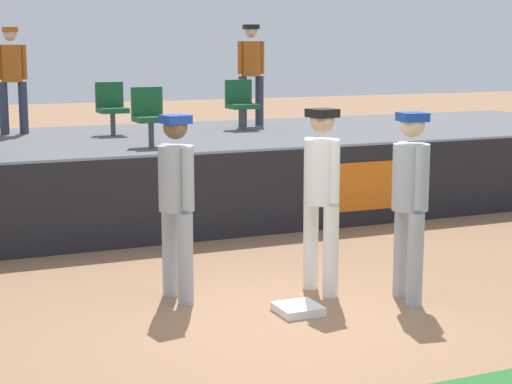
{
  "coord_description": "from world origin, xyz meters",
  "views": [
    {
      "loc": [
        -3.23,
        -6.78,
        2.5
      ],
      "look_at": [
        0.19,
        1.14,
        1.0
      ],
      "focal_mm": 59.76,
      "sensor_mm": 36.0,
      "label": 1
    }
  ],
  "objects": [
    {
      "name": "spectator_hooded",
      "position": [
        2.74,
        7.29,
        2.09
      ],
      "size": [
        0.5,
        0.36,
        1.78
      ],
      "rotation": [
        0.0,
        0.0,
        3.07
      ],
      "color": "#33384C",
      "rests_on": "bleacher_platform"
    },
    {
      "name": "seat_back_right",
      "position": [
        2.28,
        6.65,
        1.54
      ],
      "size": [
        0.48,
        0.44,
        0.84
      ],
      "color": "#4C4C51",
      "rests_on": "bleacher_platform"
    },
    {
      "name": "bleacher_platform",
      "position": [
        0.0,
        5.98,
        0.53
      ],
      "size": [
        18.0,
        4.8,
        1.06
      ],
      "primitive_type": "cube",
      "color": "#59595E",
      "rests_on": "ground_plane"
    },
    {
      "name": "seat_front_center",
      "position": [
        0.14,
        4.85,
        1.53
      ],
      "size": [
        0.45,
        0.44,
        0.84
      ],
      "color": "#4C4C51",
      "rests_on": "bleacher_platform"
    },
    {
      "name": "player_coach_visitor",
      "position": [
        -0.72,
        1.0,
        1.06
      ],
      "size": [
        0.4,
        0.51,
        1.83
      ],
      "rotation": [
        0.0,
        0.0,
        -1.4
      ],
      "color": "#9EA3AD",
      "rests_on": "ground_plane"
    },
    {
      "name": "spectator_casual",
      "position": [
        -1.38,
        7.41,
        2.05
      ],
      "size": [
        0.48,
        0.33,
        1.71
      ],
      "rotation": [
        0.0,
        0.0,
        3.11
      ],
      "color": "#33384C",
      "rests_on": "bleacher_platform"
    },
    {
      "name": "ground_plane",
      "position": [
        0.0,
        0.0,
        0.0
      ],
      "size": [
        60.0,
        60.0,
        0.0
      ],
      "primitive_type": "plane",
      "color": "#936B4C"
    },
    {
      "name": "seat_back_center",
      "position": [
        0.04,
        6.65,
        1.53
      ],
      "size": [
        0.45,
        0.44,
        0.84
      ],
      "color": "#4C4C51",
      "rests_on": "bleacher_platform"
    },
    {
      "name": "first_base",
      "position": [
        0.19,
        0.14,
        0.04
      ],
      "size": [
        0.4,
        0.4,
        0.08
      ],
      "primitive_type": "cube",
      "color": "white",
      "rests_on": "ground_plane"
    },
    {
      "name": "player_fielder_home",
      "position": [
        0.7,
        0.68,
        1.08
      ],
      "size": [
        0.41,
        0.6,
        1.87
      ],
      "rotation": [
        0.0,
        0.0,
        -1.41
      ],
      "color": "white",
      "rests_on": "ground_plane"
    },
    {
      "name": "field_wall",
      "position": [
        0.01,
        3.41,
        0.56
      ],
      "size": [
        18.0,
        0.26,
        1.13
      ],
      "color": "black",
      "rests_on": "ground_plane"
    },
    {
      "name": "player_runner_visitor",
      "position": [
        1.35,
        0.07,
        1.08
      ],
      "size": [
        0.41,
        0.52,
        1.86
      ],
      "rotation": [
        0.0,
        0.0,
        -1.74
      ],
      "color": "#9EA3AD",
      "rests_on": "ground_plane"
    }
  ]
}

